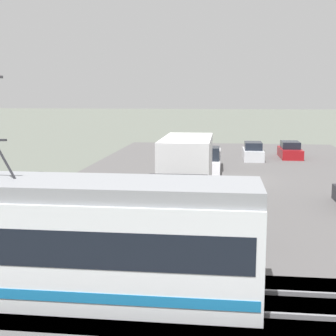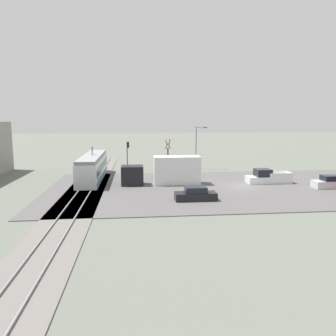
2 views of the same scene
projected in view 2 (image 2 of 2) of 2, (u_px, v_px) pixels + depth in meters
ground_plane at (243, 187)px, 41.09m from camera, size 320.00×320.00×0.00m
road_surface at (243, 187)px, 41.09m from camera, size 23.21×48.21×0.08m
rail_bed at (86, 190)px, 39.08m from camera, size 63.29×4.40×0.22m
light_rail_tram at (93, 167)px, 46.03m from camera, size 15.38×2.73×4.55m
box_truck at (166, 171)px, 42.38m from camera, size 2.47×10.13×3.61m
pickup_truck at (268, 178)px, 43.31m from camera, size 2.05×5.83×1.87m
sedan_car_0 at (196, 195)px, 34.09m from camera, size 1.70×4.33×1.42m
sedan_car_2 at (331, 183)px, 40.17m from camera, size 1.73×4.42×1.56m
traffic_light_pole at (128, 152)px, 52.91m from camera, size 0.28×0.47×4.82m
street_tree at (168, 156)px, 54.46m from camera, size 1.24×1.03×5.27m
street_lamp_near_crossing at (197, 144)px, 55.73m from camera, size 0.36×1.95×7.20m
no_parking_sign at (182, 162)px, 54.61m from camera, size 0.32×0.08×2.28m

